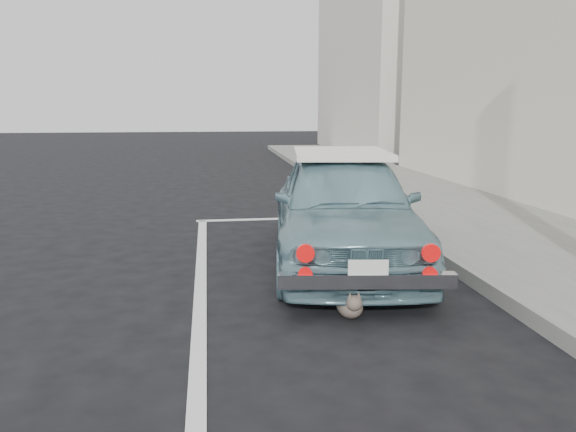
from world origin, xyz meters
name	(u,v)px	position (x,y,z in m)	size (l,w,h in m)	color
building_far	(386,50)	(6.35, 20.00, 4.00)	(3.50, 10.00, 8.00)	beige
pline_front	(289,218)	(0.50, 6.50, 0.00)	(3.00, 0.12, 0.01)	silver
pline_side	(200,291)	(-0.90, 3.00, 0.00)	(0.12, 7.00, 0.01)	silver
retro_coupe	(343,207)	(0.73, 3.81, 0.66)	(2.04, 4.03, 1.31)	#719CA7
cat	(350,304)	(0.39, 2.10, 0.13)	(0.23, 0.52, 0.27)	#756759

